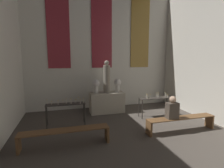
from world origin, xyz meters
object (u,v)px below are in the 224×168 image
(statue, at_px, (107,78))
(candle_rack_left, at_px, (66,107))
(altar, at_px, (107,102))
(pew_back_left, at_px, (65,134))
(person_seated, at_px, (172,109))
(candle_rack_right, at_px, (155,100))
(pew_back_right, at_px, (181,121))
(flower_vase_right, at_px, (117,84))
(flower_vase_left, at_px, (96,85))

(statue, relative_size, candle_rack_left, 1.02)
(altar, distance_m, pew_back_left, 3.13)
(altar, distance_m, person_seated, 2.97)
(candle_rack_right, height_order, pew_back_right, candle_rack_right)
(candle_rack_right, bearing_deg, person_seated, -100.83)
(statue, relative_size, candle_rack_right, 1.02)
(pew_back_left, bearing_deg, candle_rack_left, 87.90)
(altar, distance_m, candle_rack_right, 2.03)
(pew_back_right, bearing_deg, pew_back_left, 180.00)
(flower_vase_right, relative_size, person_seated, 0.80)
(candle_rack_right, bearing_deg, flower_vase_right, 140.78)
(pew_back_left, distance_m, person_seated, 3.25)
(statue, distance_m, person_seated, 3.04)
(candle_rack_left, relative_size, pew_back_right, 0.57)
(altar, xyz_separation_m, person_seated, (1.44, -2.57, 0.33))
(pew_back_left, bearing_deg, statue, 55.28)
(altar, bearing_deg, candle_rack_left, -149.18)
(pew_back_right, bearing_deg, candle_rack_right, 91.92)
(flower_vase_left, bearing_deg, pew_back_right, -48.81)
(statue, height_order, candle_rack_left, statue)
(altar, bearing_deg, pew_back_right, -55.28)
(pew_back_right, bearing_deg, flower_vase_left, 131.19)
(candle_rack_left, relative_size, candle_rack_right, 1.00)
(flower_vase_left, xyz_separation_m, candle_rack_left, (-1.26, -1.03, -0.56))
(flower_vase_right, relative_size, candle_rack_right, 0.43)
(altar, height_order, flower_vase_left, flower_vase_left)
(candle_rack_left, bearing_deg, statue, 30.82)
(candle_rack_left, distance_m, candle_rack_right, 3.46)
(pew_back_left, distance_m, pew_back_right, 3.57)
(flower_vase_left, height_order, candle_rack_left, flower_vase_left)
(candle_rack_left, bearing_deg, altar, 30.82)
(candle_rack_left, xyz_separation_m, pew_back_left, (-0.06, -1.54, -0.31))
(flower_vase_left, distance_m, candle_rack_left, 1.72)
(altar, bearing_deg, flower_vase_right, -0.00)
(altar, xyz_separation_m, statue, (0.00, 0.00, 1.07))
(flower_vase_left, relative_size, flower_vase_right, 1.00)
(pew_back_left, bearing_deg, person_seated, 0.00)
(candle_rack_right, xyz_separation_m, pew_back_left, (-3.52, -1.54, -0.31))
(statue, height_order, candle_rack_right, statue)
(flower_vase_left, relative_size, pew_back_right, 0.24)
(statue, height_order, flower_vase_left, statue)
(statue, relative_size, person_seated, 1.92)
(statue, bearing_deg, altar, 0.00)
(candle_rack_left, bearing_deg, pew_back_right, -23.74)
(candle_rack_right, distance_m, pew_back_right, 1.58)
(statue, height_order, person_seated, statue)
(flower_vase_right, bearing_deg, flower_vase_left, 180.00)
(statue, relative_size, flower_vase_left, 2.39)
(statue, height_order, pew_back_right, statue)
(statue, xyz_separation_m, person_seated, (1.44, -2.57, -0.74))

